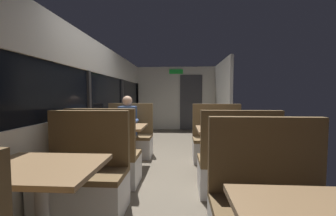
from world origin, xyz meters
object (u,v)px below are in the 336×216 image
Objects in this scene: bench_mid_window_facing_end at (105,162)px; dining_table_near_window at (41,178)px; dining_table_mid_window at (119,132)px; bench_mid_window_facing_entry at (129,141)px; seated_passenger at (128,131)px; bench_rear_aisle_facing_end at (236,169)px; dining_table_rear_aisle at (225,135)px; bench_rear_aisle_facing_entry at (218,144)px; coffee_cup_primary at (126,123)px; bench_near_window_facing_entry at (83,181)px.

dining_table_near_window is at bearing -90.00° from bench_mid_window_facing_end.
bench_mid_window_facing_entry reaches higher than dining_table_mid_window.
seated_passenger is at bearing -90.00° from bench_mid_window_facing_entry.
bench_mid_window_facing_end and bench_rear_aisle_facing_end have the same top height.
dining_table_near_window is at bearing -90.00° from seated_passenger.
dining_table_rear_aisle is at bearing 46.31° from dining_table_near_window.
bench_mid_window_facing_end is at bearing -164.41° from dining_table_rear_aisle.
dining_table_rear_aisle is 0.82× the size of bench_rear_aisle_facing_entry.
dining_table_mid_window is 0.82× the size of bench_mid_window_facing_end.
bench_rear_aisle_facing_end is 1.98m from coffee_cup_primary.
seated_passenger is at bearing 139.54° from bench_rear_aisle_facing_end.
bench_near_window_facing_entry is (0.00, 0.70, -0.31)m from dining_table_near_window.
bench_near_window_facing_entry reaches higher than dining_table_rear_aisle.
dining_table_mid_window is 0.82× the size of bench_rear_aisle_facing_entry.
dining_table_near_window is 1.00× the size of dining_table_mid_window.
bench_near_window_facing_entry is 2.01m from seated_passenger.
dining_table_near_window is 0.82× the size of bench_rear_aisle_facing_entry.
seated_passenger reaches higher than dining_table_rear_aisle.
dining_table_mid_window is 2.03m from bench_rear_aisle_facing_end.
bench_near_window_facing_entry is 1.00× the size of bench_rear_aisle_facing_entry.
bench_mid_window_facing_entry is 0.87× the size of seated_passenger.
bench_mid_window_facing_end and bench_rear_aisle_facing_entry have the same top height.
dining_table_mid_window is 10.00× the size of coffee_cup_primary.
dining_table_rear_aisle is 1.97m from seated_passenger.
bench_rear_aisle_facing_entry is (1.79, 0.50, -0.31)m from dining_table_mid_window.
dining_table_mid_window and dining_table_rear_aisle have the same top height.
bench_rear_aisle_facing_entry is at bearing 90.00° from dining_table_rear_aisle.
bench_near_window_facing_entry is 1.00× the size of bench_mid_window_facing_entry.
seated_passenger reaches higher than bench_rear_aisle_facing_entry.
dining_table_rear_aisle is 10.00× the size of coffee_cup_primary.
dining_table_near_window is 10.00× the size of coffee_cup_primary.
bench_mid_window_facing_entry is (0.00, 1.40, 0.00)m from bench_mid_window_facing_end.
bench_rear_aisle_facing_end and bench_rear_aisle_facing_entry have the same top height.
bench_near_window_facing_entry is 1.22× the size of dining_table_rear_aisle.
coffee_cup_primary is (-1.68, -0.46, 0.46)m from bench_rear_aisle_facing_entry.
dining_table_mid_window is 0.82× the size of bench_rear_aisle_facing_end.
bench_near_window_facing_entry is 1.49m from coffee_cup_primary.
bench_rear_aisle_facing_entry is 12.22× the size of coffee_cup_primary.
bench_mid_window_facing_entry is 12.22× the size of coffee_cup_primary.
dining_table_rear_aisle is 0.77m from bench_rear_aisle_facing_entry.
dining_table_mid_window is 1.88m from bench_rear_aisle_facing_entry.
bench_mid_window_facing_end is 1.34m from seated_passenger.
bench_rear_aisle_facing_entry is at bearing 33.81° from bench_mid_window_facing_end.
bench_mid_window_facing_entry is 0.81m from coffee_cup_primary.
bench_rear_aisle_facing_entry is 0.87× the size of seated_passenger.
bench_mid_window_facing_end is 1.88m from dining_table_rear_aisle.
bench_rear_aisle_facing_entry reaches higher than dining_table_rear_aisle.
bench_rear_aisle_facing_entry is (1.79, 1.87, 0.00)m from bench_near_window_facing_entry.
bench_near_window_facing_entry is 1.00× the size of bench_mid_window_facing_end.
bench_mid_window_facing_end is 1.00× the size of bench_mid_window_facing_entry.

